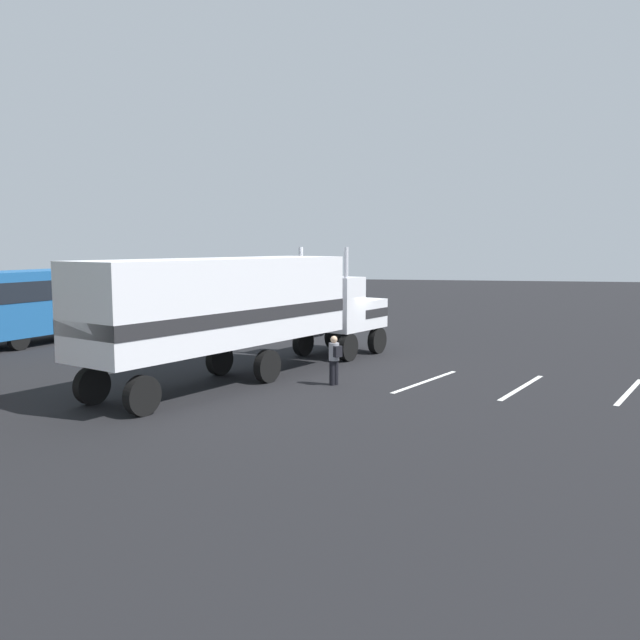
# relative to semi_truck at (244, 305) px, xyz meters

# --- Properties ---
(ground_plane) EXTENTS (120.00, 120.00, 0.00)m
(ground_plane) POSITION_rel_semi_truck_xyz_m (5.38, -2.66, -2.52)
(ground_plane) COLOR black
(lane_stripe_near) EXTENTS (4.02, 2.08, 0.01)m
(lane_stripe_near) POSITION_rel_semi_truck_xyz_m (0.53, -6.16, -2.52)
(lane_stripe_near) COLOR silver
(lane_stripe_near) RESTS_ON ground_plane
(lane_stripe_mid) EXTENTS (4.11, 1.86, 0.01)m
(lane_stripe_mid) POSITION_rel_semi_truck_xyz_m (0.21, -9.26, -2.52)
(lane_stripe_mid) COLOR silver
(lane_stripe_mid) RESTS_ON ground_plane
(lane_stripe_far) EXTENTS (4.10, 1.89, 0.01)m
(lane_stripe_far) POSITION_rel_semi_truck_xyz_m (0.19, -12.50, -2.52)
(lane_stripe_far) COLOR silver
(lane_stripe_far) RESTS_ON ground_plane
(semi_truck) EXTENTS (13.91, 8.20, 4.50)m
(semi_truck) POSITION_rel_semi_truck_xyz_m (0.00, 0.00, 0.00)
(semi_truck) COLOR white
(semi_truck) RESTS_ON ground_plane
(person_bystander) EXTENTS (0.45, 0.47, 1.63)m
(person_bystander) POSITION_rel_semi_truck_xyz_m (-0.55, -3.23, -1.63)
(person_bystander) COLOR black
(person_bystander) RESTS_ON ground_plane
(parked_bus) EXTENTS (11.28, 5.47, 3.40)m
(parked_bus) POSITION_rel_semi_truck_xyz_m (7.76, 11.58, -0.46)
(parked_bus) COLOR #1E5999
(parked_bus) RESTS_ON ground_plane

